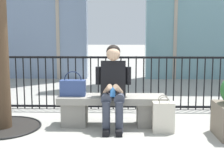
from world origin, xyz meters
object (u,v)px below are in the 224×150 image
at_px(seated_person_with_phone, 113,84).
at_px(shopping_bag, 163,117).
at_px(stone_bench, 112,107).
at_px(handbag_on_bench, 73,87).

relative_size(seated_person_with_phone, shopping_bag, 2.33).
relative_size(stone_bench, handbag_on_bench, 4.27).
distance_m(seated_person_with_phone, shopping_bag, 0.85).
xyz_separation_m(stone_bench, handbag_on_bench, (-0.58, -0.01, 0.31)).
bearing_deg(seated_person_with_phone, handbag_on_bench, 168.87).
bearing_deg(handbag_on_bench, seated_person_with_phone, -11.13).
bearing_deg(shopping_bag, stone_bench, 157.22).
bearing_deg(seated_person_with_phone, shopping_bag, -14.13).
relative_size(stone_bench, seated_person_with_phone, 1.32).
distance_m(seated_person_with_phone, handbag_on_bench, 0.62).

